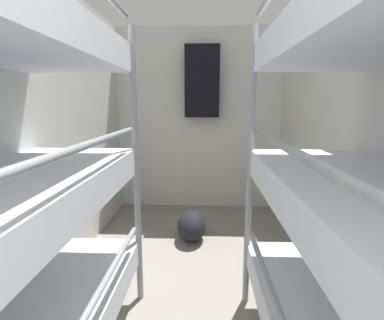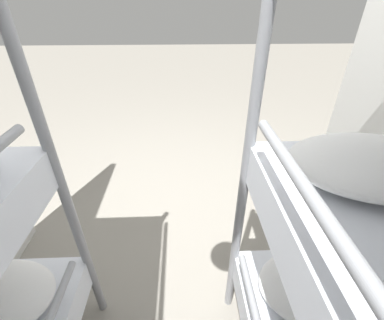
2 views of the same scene
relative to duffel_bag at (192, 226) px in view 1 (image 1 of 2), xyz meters
The scene contains 5 objects.
wall_left 1.90m from the duffel_bag, 132.43° to the right, with size 0.06×4.57×2.40m.
wall_right 1.95m from the duffel_bag, 44.96° to the right, with size 0.06×4.57×2.40m.
wall_back 1.52m from the duffel_bag, 87.34° to the left, with size 2.29×0.06×2.40m.
duffel_bag is the anchor object (origin of this frame).
hanging_coat 1.81m from the duffel_bag, 84.35° to the left, with size 0.44×0.12×0.90m.
Camera 1 is at (0.08, 0.41, 1.42)m, focal length 28.00 mm.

